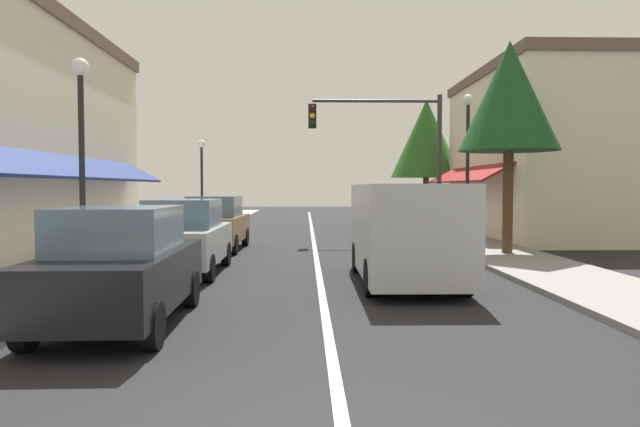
% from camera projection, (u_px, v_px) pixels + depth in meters
% --- Properties ---
extents(ground_plane, '(80.00, 80.00, 0.00)m').
position_uv_depth(ground_plane, '(314.00, 242.00, 21.85)').
color(ground_plane, black).
extents(sidewalk_left, '(2.60, 56.00, 0.12)m').
position_uv_depth(sidewalk_left, '(166.00, 241.00, 21.71)').
color(sidewalk_left, '#A39E99').
rests_on(sidewalk_left, ground).
extents(sidewalk_right, '(2.60, 56.00, 0.12)m').
position_uv_depth(sidewalk_right, '(460.00, 240.00, 21.99)').
color(sidewalk_right, gray).
rests_on(sidewalk_right, ground).
extents(lane_center_stripe, '(0.14, 52.00, 0.01)m').
position_uv_depth(lane_center_stripe, '(314.00, 242.00, 21.85)').
color(lane_center_stripe, silver).
rests_on(lane_center_stripe, ground).
extents(storefront_right_block, '(6.81, 10.20, 6.85)m').
position_uv_depth(storefront_right_block, '(546.00, 154.00, 23.94)').
color(storefront_right_block, beige).
rests_on(storefront_right_block, ground).
extents(parked_car_nearest_left, '(1.83, 4.13, 1.77)m').
position_uv_depth(parked_car_nearest_left, '(120.00, 267.00, 8.64)').
color(parked_car_nearest_left, black).
rests_on(parked_car_nearest_left, ground).
extents(parked_car_second_left, '(1.78, 4.10, 1.77)m').
position_uv_depth(parked_car_second_left, '(185.00, 237.00, 13.91)').
color(parked_car_second_left, '#B7BABF').
rests_on(parked_car_second_left, ground).
extents(parked_car_third_left, '(1.87, 4.14, 1.77)m').
position_uv_depth(parked_car_third_left, '(216.00, 223.00, 19.09)').
color(parked_car_third_left, brown).
rests_on(parked_car_third_left, ground).
extents(van_in_lane, '(2.04, 5.20, 2.12)m').
position_uv_depth(van_in_lane, '(405.00, 230.00, 12.54)').
color(van_in_lane, '#B2B7BC').
rests_on(van_in_lane, ground).
extents(traffic_signal_mast_arm, '(5.09, 0.50, 5.57)m').
position_uv_depth(traffic_signal_mast_arm, '(393.00, 141.00, 22.19)').
color(traffic_signal_mast_arm, '#333333').
rests_on(traffic_signal_mast_arm, ground).
extents(street_lamp_left_near, '(0.36, 0.36, 4.70)m').
position_uv_depth(street_lamp_left_near, '(81.00, 133.00, 12.05)').
color(street_lamp_left_near, black).
rests_on(street_lamp_left_near, ground).
extents(street_lamp_right_mid, '(0.36, 0.36, 5.11)m').
position_uv_depth(street_lamp_right_mid, '(468.00, 146.00, 19.24)').
color(street_lamp_right_mid, black).
rests_on(street_lamp_right_mid, ground).
extents(street_lamp_left_far, '(0.36, 0.36, 4.26)m').
position_uv_depth(street_lamp_left_far, '(202.00, 169.00, 27.42)').
color(street_lamp_left_far, black).
rests_on(street_lamp_left_far, ground).
extents(tree_right_near, '(2.91, 2.91, 6.33)m').
position_uv_depth(tree_right_near, '(509.00, 97.00, 17.11)').
color(tree_right_near, '#4C331E').
rests_on(tree_right_near, ground).
extents(tree_right_far, '(3.63, 3.63, 6.56)m').
position_uv_depth(tree_right_far, '(426.00, 139.00, 30.01)').
color(tree_right_far, '#4C331E').
rests_on(tree_right_far, ground).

